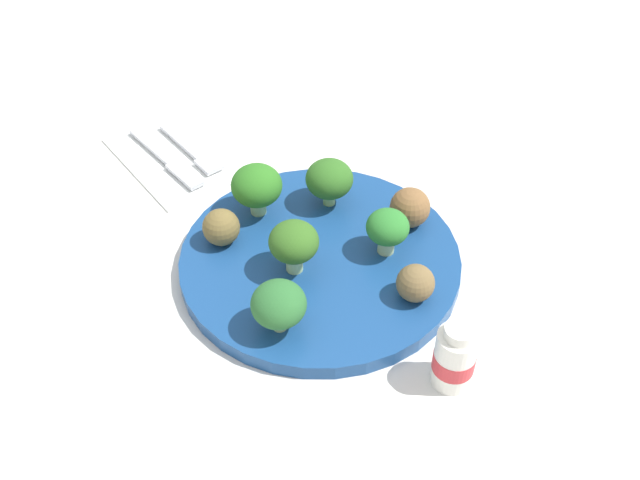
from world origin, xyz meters
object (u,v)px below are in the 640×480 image
(broccoli_floret_front_right, at_px, (279,305))
(broccoli_floret_mid_left, at_px, (257,186))
(broccoli_floret_far_rim, at_px, (329,179))
(meatball_far_rim, at_px, (415,283))
(meatball_front_left, at_px, (221,227))
(meatball_mid_left, at_px, (410,207))
(plate, at_px, (320,260))
(yogurt_bottle, at_px, (458,355))
(broccoli_floret_back_left, at_px, (294,243))
(fork, at_px, (194,149))
(broccoli_floret_front_left, at_px, (388,228))
(knife, at_px, (168,159))
(napkin, at_px, (178,155))

(broccoli_floret_front_right, bearing_deg, broccoli_floret_mid_left, 151.23)
(broccoli_floret_far_rim, relative_size, meatball_far_rim, 1.47)
(meatball_front_left, distance_m, meatball_mid_left, 0.19)
(plate, height_order, yogurt_bottle, yogurt_bottle)
(broccoli_floret_back_left, distance_m, fork, 0.25)
(broccoli_floret_front_left, bearing_deg, meatball_mid_left, 108.93)
(meatball_far_rim, relative_size, meatball_front_left, 0.96)
(broccoli_floret_front_right, distance_m, meatball_mid_left, 0.19)
(broccoli_floret_mid_left, distance_m, broccoli_floret_front_right, 0.16)
(meatball_mid_left, height_order, knife, meatball_mid_left)
(broccoli_floret_front_left, height_order, meatball_mid_left, broccoli_floret_front_left)
(plate, relative_size, broccoli_floret_front_left, 5.68)
(plate, bearing_deg, yogurt_bottle, 1.22)
(plate, relative_size, meatball_mid_left, 6.69)
(broccoli_floret_far_rim, relative_size, knife, 0.36)
(broccoli_floret_front_left, distance_m, fork, 0.29)
(broccoli_floret_back_left, height_order, meatball_front_left, broccoli_floret_back_left)
(meatball_front_left, bearing_deg, plate, 39.46)
(meatball_front_left, bearing_deg, broccoli_floret_mid_left, 104.29)
(meatball_mid_left, bearing_deg, meatball_far_rim, -41.43)
(broccoli_floret_back_left, height_order, napkin, broccoli_floret_back_left)
(broccoli_floret_front_left, height_order, meatball_front_left, broccoli_floret_front_left)
(broccoli_floret_front_right, xyz_separation_m, knife, (-0.29, 0.06, -0.04))
(meatball_far_rim, bearing_deg, napkin, -172.33)
(broccoli_floret_front_right, distance_m, meatball_front_left, 0.13)
(meatball_mid_left, bearing_deg, broccoli_floret_mid_left, -135.42)
(napkin, bearing_deg, broccoli_floret_back_left, -3.99)
(meatball_mid_left, relative_size, napkin, 0.25)
(yogurt_bottle, bearing_deg, broccoli_floret_mid_left, -177.20)
(meatball_front_left, bearing_deg, broccoli_floret_back_left, 22.38)
(broccoli_floret_far_rim, xyz_separation_m, knife, (-0.19, -0.09, -0.04))
(broccoli_floret_mid_left, xyz_separation_m, broccoli_floret_far_rim, (0.04, 0.07, -0.00))
(meatball_far_rim, relative_size, yogurt_bottle, 0.53)
(broccoli_floret_mid_left, bearing_deg, meatball_mid_left, 44.58)
(meatball_front_left, xyz_separation_m, napkin, (-0.17, 0.05, -0.03))
(napkin, bearing_deg, fork, 64.82)
(broccoli_floret_mid_left, bearing_deg, yogurt_bottle, 2.80)
(broccoli_floret_back_left, distance_m, yogurt_bottle, 0.18)
(broccoli_floret_far_rim, bearing_deg, meatball_front_left, -100.17)
(meatball_front_left, distance_m, knife, 0.17)
(meatball_far_rim, height_order, meatball_front_left, meatball_front_left)
(broccoli_floret_mid_left, xyz_separation_m, meatball_front_left, (0.01, -0.05, -0.02))
(plate, relative_size, yogurt_bottle, 4.10)
(broccoli_floret_front_left, xyz_separation_m, knife, (-0.28, -0.09, -0.04))
(broccoli_floret_mid_left, relative_size, meatball_far_rim, 1.58)
(napkin, bearing_deg, broccoli_floret_front_right, -13.62)
(plate, height_order, broccoli_floret_front_right, broccoli_floret_front_right)
(broccoli_floret_mid_left, bearing_deg, napkin, -178.23)
(broccoli_floret_back_left, bearing_deg, fork, 171.70)
(broccoli_floret_front_left, bearing_deg, fork, -169.71)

